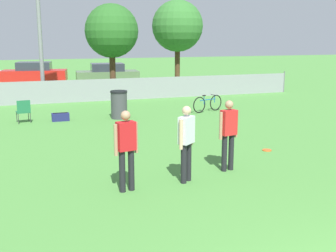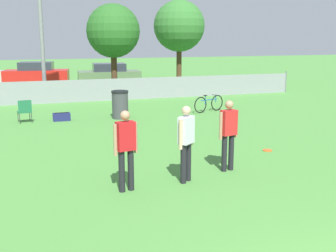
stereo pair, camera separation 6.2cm
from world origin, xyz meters
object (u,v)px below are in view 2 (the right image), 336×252
bicycle_sideline (209,104)px  trash_bin (120,104)px  tree_far_right (179,26)px  player_defender_red (126,146)px  player_receiver_white (186,139)px  parked_car_olive (109,74)px  gear_bag_sideline (62,117)px  tree_near_pole (113,31)px  player_thrower_red (228,131)px  frisbee_disc (267,150)px  parked_car_red (37,73)px  folding_chair_sideline (25,110)px

bicycle_sideline → trash_bin: (-3.93, -0.24, 0.20)m
tree_far_right → player_defender_red: size_ratio=3.15×
player_receiver_white → bicycle_sideline: 9.06m
trash_bin → parked_car_olive: 12.48m
gear_bag_sideline → parked_car_olive: size_ratio=0.15×
tree_near_pole → player_receiver_white: bearing=-95.2°
tree_far_right → player_thrower_red: (-4.63, -16.07, -2.81)m
gear_bag_sideline → player_defender_red: bearing=-85.4°
player_thrower_red → frisbee_disc: (1.89, 1.25, -0.96)m
tree_near_pole → parked_car_olive: size_ratio=1.14×
bicycle_sideline → gear_bag_sideline: (-6.17, 0.01, -0.21)m
tree_near_pole → player_thrower_red: 13.89m
bicycle_sideline → parked_car_red: parked_car_red is taller
player_thrower_red → tree_near_pole: bearing=78.4°
bicycle_sideline → frisbee_disc: bearing=-118.9°
trash_bin → gear_bag_sideline: trash_bin is taller
player_receiver_white → trash_bin: 7.80m
player_receiver_white → player_thrower_red: same height
frisbee_disc → parked_car_red: 21.25m
parked_car_red → player_receiver_white: bearing=-73.3°
bicycle_sideline → tree_far_right: bearing=58.6°
bicycle_sideline → gear_bag_sideline: bearing=160.1°
player_thrower_red → parked_car_red: (-3.75, 21.73, -0.27)m
folding_chair_sideline → trash_bin: bearing=167.5°
bicycle_sideline → parked_car_red: size_ratio=0.35×
parked_car_red → parked_car_olive: 5.09m
player_thrower_red → folding_chair_sideline: size_ratio=1.96×
trash_bin → parked_car_red: bearing=100.8°
bicycle_sideline → player_receiver_white: bearing=-137.1°
player_receiver_white → player_defender_red: same height
player_defender_red → trash_bin: player_defender_red is taller
player_thrower_red → trash_bin: 7.44m
tree_far_right → bicycle_sideline: (-1.73, -8.47, -3.43)m
frisbee_disc → parked_car_olive: 18.47m
frisbee_disc → parked_car_red: (-5.64, 20.48, 0.69)m
parked_car_red → parked_car_olive: (4.66, -2.05, -0.02)m
tree_far_right → parked_car_red: size_ratio=1.19×
player_receiver_white → frisbee_disc: player_receiver_white is taller
parked_car_red → tree_far_right: bearing=-23.8°
tree_far_right → parked_car_olive: tree_far_right is taller
player_defender_red → parked_car_olive: (3.52, 20.25, -0.29)m
tree_far_right → trash_bin: bearing=-123.0°
folding_chair_sideline → gear_bag_sideline: size_ratio=1.35×
bicycle_sideline → player_thrower_red: bearing=-130.7°
player_thrower_red → gear_bag_sideline: (-3.26, 7.61, -0.83)m
gear_bag_sideline → parked_car_olive: parked_car_olive is taller
player_thrower_red → folding_chair_sideline: (-4.59, 7.61, -0.49)m
tree_far_right → frisbee_disc: 15.53m
player_receiver_white → bicycle_sideline: bearing=24.7°
player_defender_red → parked_car_red: player_defender_red is taller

